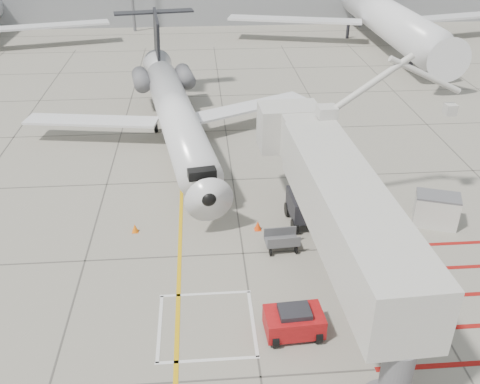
{
  "coord_description": "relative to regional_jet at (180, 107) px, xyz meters",
  "views": [
    {
      "loc": [
        -1.92,
        -18.17,
        16.33
      ],
      "look_at": [
        0.0,
        6.0,
        2.5
      ],
      "focal_mm": 40.0,
      "sensor_mm": 36.0,
      "label": 1
    }
  ],
  "objects": [
    {
      "name": "regional_jet",
      "position": [
        0.0,
        0.0,
        0.0
      ],
      "size": [
        26.43,
        31.22,
        7.34
      ],
      "primitive_type": null,
      "rotation": [
        0.0,
        0.0,
        0.16
      ],
      "color": "silver",
      "rests_on": "ground_plane"
    },
    {
      "name": "baggage_cart",
      "position": [
        5.27,
        -11.51,
        -3.13
      ],
      "size": [
        1.78,
        1.19,
        1.08
      ],
      "primitive_type": null,
      "rotation": [
        0.0,
        0.0,
        0.06
      ],
      "color": "#4E4F53",
      "rests_on": "ground_plane"
    },
    {
      "name": "jet_bridge",
      "position": [
        7.42,
        -15.02,
        0.11
      ],
      "size": [
        9.81,
        19.29,
        7.56
      ],
      "primitive_type": null,
      "rotation": [
        0.0,
        0.0,
        0.05
      ],
      "color": "beige",
      "rests_on": "ground_plane"
    },
    {
      "name": "pushback_tug",
      "position": [
        4.88,
        -17.51,
        -2.97
      ],
      "size": [
        2.49,
        1.64,
        1.4
      ],
      "primitive_type": null,
      "rotation": [
        0.0,
        0.0,
        0.06
      ],
      "color": "#AA1013",
      "rests_on": "ground_plane"
    },
    {
      "name": "cone_nose",
      "position": [
        -2.45,
        -9.26,
        -3.43
      ],
      "size": [
        0.35,
        0.35,
        0.49
      ],
      "primitive_type": "cone",
      "color": "orange",
      "rests_on": "ground_plane"
    },
    {
      "name": "ground_plane",
      "position": [
        3.25,
        -15.7,
        -3.67
      ],
      "size": [
        260.0,
        260.0,
        0.0
      ],
      "primitive_type": "plane",
      "color": "gray",
      "rests_on": "ground"
    },
    {
      "name": "ground_power_unit",
      "position": [
        14.08,
        -9.77,
        -2.75
      ],
      "size": [
        2.64,
        2.05,
        1.83
      ],
      "primitive_type": null,
      "rotation": [
        0.0,
        0.0,
        -0.34
      ],
      "color": "silver",
      "rests_on": "ground_plane"
    },
    {
      "name": "cone_side",
      "position": [
        4.24,
        -9.57,
        -3.4
      ],
      "size": [
        0.39,
        0.39,
        0.54
      ],
      "primitive_type": "cone",
      "color": "#F6430C",
      "rests_on": "ground_plane"
    }
  ]
}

